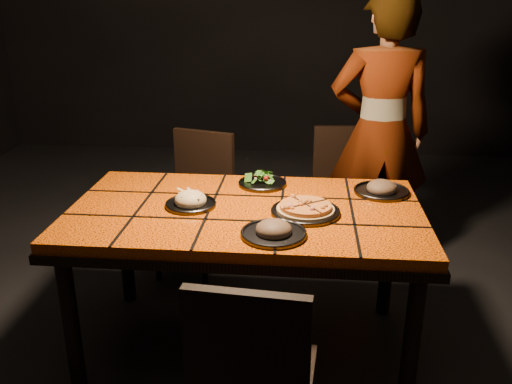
# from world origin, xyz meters

# --- Properties ---
(room_shell) EXTENTS (6.04, 7.04, 3.08)m
(room_shell) POSITION_xyz_m (0.00, 0.00, 1.50)
(room_shell) COLOR black
(room_shell) RESTS_ON ground
(dining_table) EXTENTS (1.62, 0.92, 0.75)m
(dining_table) POSITION_xyz_m (0.00, 0.00, 0.67)
(dining_table) COLOR #FF6008
(dining_table) RESTS_ON ground
(chair_near) EXTENTS (0.42, 0.42, 0.86)m
(chair_near) POSITION_xyz_m (0.11, -0.82, 0.50)
(chair_near) COLOR black
(chair_near) RESTS_ON ground
(chair_far_left) EXTENTS (0.50, 0.50, 0.88)m
(chair_far_left) POSITION_xyz_m (-0.39, 0.79, 0.50)
(chair_far_left) COLOR black
(chair_far_left) RESTS_ON ground
(chair_far_right) EXTENTS (0.42, 0.42, 0.86)m
(chair_far_right) POSITION_xyz_m (0.52, 1.08, 0.49)
(chair_far_right) COLOR black
(chair_far_right) RESTS_ON ground
(diner) EXTENTS (0.64, 0.44, 1.72)m
(diner) POSITION_xyz_m (0.72, 1.02, 0.86)
(diner) COLOR brown
(diner) RESTS_ON ground
(plate_pizza) EXTENTS (0.36, 0.36, 0.04)m
(plate_pizza) POSITION_xyz_m (0.27, -0.04, 0.77)
(plate_pizza) COLOR #37373C
(plate_pizza) RESTS_ON dining_table
(plate_pasta) EXTENTS (0.23, 0.23, 0.08)m
(plate_pasta) POSITION_xyz_m (-0.25, -0.00, 0.77)
(plate_pasta) COLOR #37373C
(plate_pasta) RESTS_ON dining_table
(plate_salad) EXTENTS (0.25, 0.25, 0.07)m
(plate_salad) POSITION_xyz_m (0.05, 0.31, 0.78)
(plate_salad) COLOR #37373C
(plate_salad) RESTS_ON dining_table
(plate_mushroom_a) EXTENTS (0.27, 0.27, 0.09)m
(plate_mushroom_a) POSITION_xyz_m (0.15, -0.29, 0.77)
(plate_mushroom_a) COLOR #37373C
(plate_mushroom_a) RESTS_ON dining_table
(plate_mushroom_b) EXTENTS (0.27, 0.27, 0.09)m
(plate_mushroom_b) POSITION_xyz_m (0.64, 0.25, 0.77)
(plate_mushroom_b) COLOR #37373C
(plate_mushroom_b) RESTS_ON dining_table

